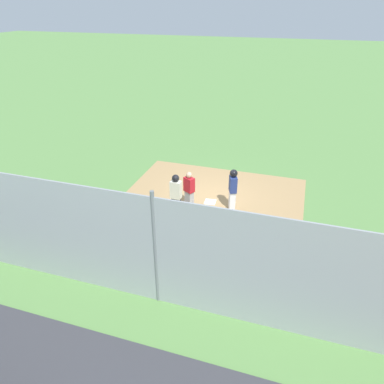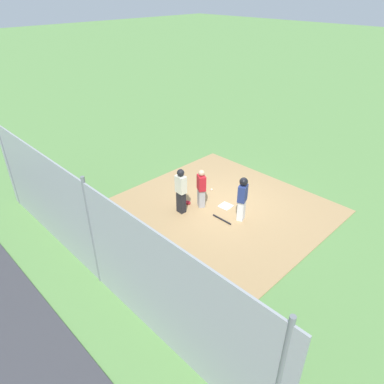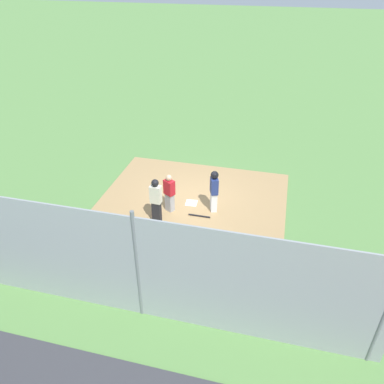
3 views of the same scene
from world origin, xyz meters
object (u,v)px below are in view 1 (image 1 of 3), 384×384
Objects in this scene: runner at (233,187)px; baseball at (186,191)px; home_plate at (210,202)px; umpire at (176,195)px; baseball_bat at (218,213)px; catcher_mask at (176,208)px; catcher at (189,190)px.

baseball is (-2.10, 0.75, -0.92)m from runner.
runner is 22.60× the size of baseball.
runner reaches higher than home_plate.
baseball_bat is (1.41, 0.66, -0.89)m from umpire.
umpire is at bearing -122.25° from home_plate.
runner is 2.33m from catcher_mask.
umpire is 7.27× the size of catcher_mask.
catcher is 0.84m from umpire.
baseball_bat is 1.64m from catcher_mask.
baseball_bat is at bearing -62.69° from umpire.
catcher is at bearing -7.26° from baseball_bat.
home_plate is at bearing -22.69° from baseball.
catcher reaches higher than catcher_mask.
catcher_mask is (-0.46, -0.26, -0.72)m from catcher.
home_plate is at bearing -36.62° from runner.
runner is 2.03× the size of baseball_bat.
baseball_bat is at bearing -37.34° from baseball.
baseball_bat is at bearing 4.17° from catcher_mask.
catcher_mask is (-1.13, -0.91, 0.05)m from home_plate.
umpire is at bearing 24.49° from baseball_bat.
baseball is at bearing 10.25° from umpire.
catcher is 20.50× the size of baseball.
runner reaches higher than baseball_bat.
umpire reaches higher than catcher.
baseball_bat is at bearing -57.54° from home_plate.
catcher reaches higher than baseball_bat.
umpire reaches higher than home_plate.
catcher_mask is at bearing 149.11° from catcher.
runner reaches higher than baseball.
baseball_bat is 2.11m from baseball.
catcher is at bearing 29.51° from catcher_mask.
catcher_mask is at bearing -141.22° from home_plate.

